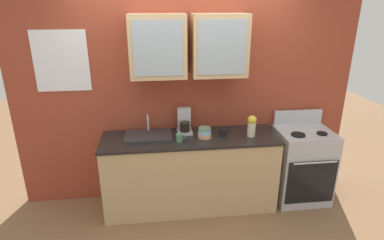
# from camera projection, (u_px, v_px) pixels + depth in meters

# --- Properties ---
(ground_plane) EXTENTS (10.00, 10.00, 0.00)m
(ground_plane) POSITION_uv_depth(u_px,v_px,m) (190.00, 204.00, 3.90)
(ground_plane) COLOR brown
(back_wall_unit) EXTENTS (3.98, 0.46, 2.50)m
(back_wall_unit) POSITION_uv_depth(u_px,v_px,m) (187.00, 88.00, 3.69)
(back_wall_unit) COLOR #993D28
(back_wall_unit) RESTS_ON ground_plane
(counter) EXTENTS (2.00, 0.60, 0.90)m
(counter) POSITION_uv_depth(u_px,v_px,m) (190.00, 172.00, 3.74)
(counter) COLOR tan
(counter) RESTS_ON ground_plane
(stove_range) EXTENTS (0.64, 0.59, 1.08)m
(stove_range) POSITION_uv_depth(u_px,v_px,m) (302.00, 165.00, 3.90)
(stove_range) COLOR silver
(stove_range) RESTS_ON ground_plane
(sink_faucet) EXTENTS (0.53, 0.35, 0.23)m
(sink_faucet) POSITION_uv_depth(u_px,v_px,m) (148.00, 135.00, 3.58)
(sink_faucet) COLOR #2D2D30
(sink_faucet) RESTS_ON counter
(bowl_stack) EXTENTS (0.15, 0.15, 0.12)m
(bowl_stack) POSITION_uv_depth(u_px,v_px,m) (205.00, 133.00, 3.57)
(bowl_stack) COLOR #E0AD7F
(bowl_stack) RESTS_ON counter
(vase) EXTENTS (0.10, 0.10, 0.25)m
(vase) POSITION_uv_depth(u_px,v_px,m) (252.00, 125.00, 3.57)
(vase) COLOR beige
(vase) RESTS_ON counter
(cup_near_sink) EXTENTS (0.11, 0.07, 0.09)m
(cup_near_sink) POSITION_uv_depth(u_px,v_px,m) (179.00, 138.00, 3.46)
(cup_near_sink) COLOR #4C7F59
(cup_near_sink) RESTS_ON counter
(cup_near_bowls) EXTENTS (0.11, 0.08, 0.09)m
(cup_near_bowls) POSITION_uv_depth(u_px,v_px,m) (223.00, 132.00, 3.61)
(cup_near_bowls) COLOR black
(cup_near_bowls) RESTS_ON counter
(coffee_maker) EXTENTS (0.17, 0.20, 0.29)m
(coffee_maker) POSITION_uv_depth(u_px,v_px,m) (184.00, 123.00, 3.69)
(coffee_maker) COLOR #B7B7BC
(coffee_maker) RESTS_ON counter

